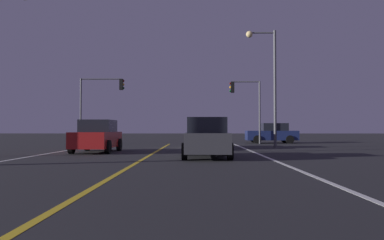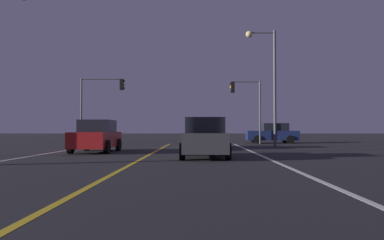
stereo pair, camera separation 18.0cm
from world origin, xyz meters
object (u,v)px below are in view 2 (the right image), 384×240
at_px(car_lead_same_lane, 205,138).
at_px(traffic_light_near_right, 245,97).
at_px(car_ahead_far, 209,135).
at_px(car_oncoming, 97,136).
at_px(street_lamp_right_far, 268,73).
at_px(car_crossing_side, 273,134).
at_px(traffic_light_near_left, 102,95).

distance_m(car_lead_same_lane, traffic_light_near_right, 15.74).
height_order(car_lead_same_lane, car_ahead_far, same).
bearing_deg(traffic_light_near_right, car_oncoming, 50.65).
xyz_separation_m(car_oncoming, street_lamp_right_far, (9.92, 4.81, 4.06)).
bearing_deg(car_oncoming, car_crossing_side, 136.99).
xyz_separation_m(traffic_light_near_left, street_lamp_right_far, (12.49, -6.47, 0.84)).
bearing_deg(street_lamp_right_far, car_lead_same_lane, 63.49).
xyz_separation_m(car_lead_same_lane, traffic_light_near_right, (3.60, 15.03, 2.99)).
height_order(car_ahead_far, traffic_light_near_left, traffic_light_near_left).
height_order(car_crossing_side, street_lamp_right_far, street_lamp_right_far).
bearing_deg(street_lamp_right_far, traffic_light_near_right, -84.06).
bearing_deg(car_ahead_far, street_lamp_right_far, -80.78).
relative_size(traffic_light_near_right, traffic_light_near_left, 0.96).
height_order(traffic_light_near_right, traffic_light_near_left, traffic_light_near_left).
relative_size(traffic_light_near_left, street_lamp_right_far, 0.70).
height_order(car_ahead_far, traffic_light_near_right, traffic_light_near_right).
height_order(car_crossing_side, traffic_light_near_right, traffic_light_near_right).
bearing_deg(car_ahead_far, car_oncoming, 124.66).
bearing_deg(traffic_light_near_left, car_oncoming, -77.21).
bearing_deg(car_oncoming, street_lamp_right_far, 115.87).
bearing_deg(car_crossing_side, street_lamp_right_far, 77.00).
relative_size(car_lead_same_lane, traffic_light_near_left, 0.80).
relative_size(car_ahead_far, traffic_light_near_right, 0.83).
distance_m(car_lead_same_lane, traffic_light_near_left, 17.43).
xyz_separation_m(car_crossing_side, car_ahead_far, (-5.66, -8.37, 0.00)).
distance_m(car_oncoming, traffic_light_near_right, 14.89).
xyz_separation_m(traffic_light_near_right, street_lamp_right_far, (0.67, -6.47, 1.07)).
xyz_separation_m(car_ahead_far, street_lamp_right_far, (3.88, 0.63, 4.06)).
xyz_separation_m(car_crossing_side, car_lead_same_lane, (-6.06, -16.30, 0.00)).
distance_m(car_ahead_far, street_lamp_right_far, 5.65).
distance_m(car_oncoming, street_lamp_right_far, 11.75).
relative_size(car_ahead_far, street_lamp_right_far, 0.56).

